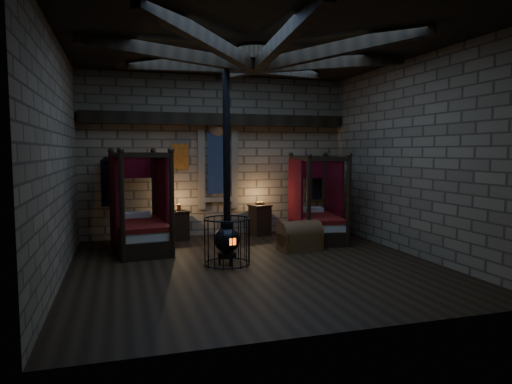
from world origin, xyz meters
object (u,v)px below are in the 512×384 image
object	(u,v)px
bed_right	(316,219)
trunk_left	(146,245)
bed_left	(140,226)
trunk_right	(300,237)
stove	(227,236)

from	to	relation	value
bed_right	trunk_left	distance (m)	4.32
bed_left	trunk_left	bearing A→B (deg)	-88.67
bed_right	trunk_left	world-z (taller)	bed_right
trunk_right	stove	xyz separation A→B (m)	(-1.89, -0.88, 0.29)
bed_right	trunk_right	distance (m)	1.40
bed_right	trunk_right	xyz separation A→B (m)	(-0.89, -1.06, -0.22)
trunk_left	stove	world-z (taller)	stove
trunk_left	bed_left	bearing A→B (deg)	75.61
bed_right	stove	distance (m)	3.39
trunk_right	trunk_left	bearing A→B (deg)	167.40
trunk_right	bed_right	bearing A→B (deg)	44.17
trunk_right	stove	world-z (taller)	stove
bed_left	stove	size ratio (longest dim) A/B	0.55
bed_left	trunk_right	world-z (taller)	bed_left
bed_left	trunk_right	distance (m)	3.63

